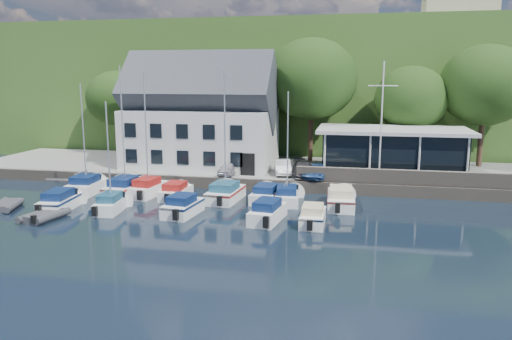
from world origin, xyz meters
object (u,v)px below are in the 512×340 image
object	(u,v)px
car_white	(283,167)
boat_r2_2	(183,205)
car_silver	(229,168)
boat_r2_0	(61,199)
club_pavilion	(392,151)
boat_r1_6	(288,150)
dinghy_1	(44,215)
boat_r2_1	(108,154)
boat_r2_3	(268,210)
flagpole	(381,122)
boat_r1_7	(341,197)
boat_r1_1	(123,138)
boat_r1_5	(266,193)
boat_r1_2	(146,140)
car_blue	(317,171)
boat_r2_4	(313,214)
dinghy_0	(6,204)
boat_r1_0	(84,137)
car_dgrey	(303,169)
boat_r1_3	(176,190)
boat_r1_4	(225,142)

from	to	relation	value
car_white	boat_r2_2	bearing A→B (deg)	-128.16
car_silver	boat_r2_0	xyz separation A→B (m)	(-10.12, -10.38, -0.83)
club_pavilion	boat_r1_6	bearing A→B (deg)	-134.28
boat_r2_2	dinghy_1	size ratio (longest dim) A/B	1.62
boat_r2_1	boat_r2_3	world-z (taller)	boat_r2_1
flagpole	boat_r1_7	size ratio (longest dim) A/B	1.44
boat_r1_1	dinghy_1	distance (m)	9.26
boat_r1_5	car_white	bearing A→B (deg)	90.49
boat_r2_0	boat_r1_2	bearing A→B (deg)	43.93
boat_r2_3	club_pavilion	bearing A→B (deg)	64.84
car_blue	club_pavilion	bearing A→B (deg)	36.11
boat_r1_5	boat_r1_1	bearing A→B (deg)	-174.57
boat_r1_6	boat_r1_1	bearing A→B (deg)	173.80
boat_r1_7	boat_r2_4	bearing A→B (deg)	-111.00
car_silver	car_white	size ratio (longest dim) A/B	0.86
boat_r1_1	dinghy_0	distance (m)	9.90
boat_r2_0	boat_r2_2	xyz separation A→B (m)	(9.32, 0.36, 0.01)
boat_r1_0	boat_r2_4	xyz separation A→B (m)	(19.39, -5.13, -4.08)
car_dgrey	boat_r1_1	world-z (taller)	boat_r1_1
boat_r2_2	boat_r1_5	bearing A→B (deg)	51.42
boat_r1_0	boat_r1_3	world-z (taller)	boat_r1_0
boat_r1_4	boat_r2_0	world-z (taller)	boat_r1_4
flagpole	dinghy_0	distance (m)	29.81
boat_r2_0	boat_r2_3	bearing A→B (deg)	-5.34
boat_r1_7	dinghy_1	distance (m)	21.15
boat_r2_4	boat_r2_0	bearing A→B (deg)	179.47
boat_r2_1	dinghy_1	size ratio (longest dim) A/B	2.63
car_dgrey	boat_r1_0	bearing A→B (deg)	-169.60
car_blue	dinghy_1	distance (m)	21.93
car_blue	boat_r1_2	size ratio (longest dim) A/B	0.40
car_blue	boat_r2_4	size ratio (longest dim) A/B	0.72
car_silver	boat_r1_7	distance (m)	11.45
boat_r2_2	boat_r1_2	bearing A→B (deg)	139.98
boat_r1_3	boat_r1_6	distance (m)	9.55
car_dgrey	boat_r1_6	bearing A→B (deg)	-104.37
car_white	boat_r1_1	bearing A→B (deg)	-164.39
car_silver	boat_r2_2	bearing A→B (deg)	-89.32
boat_r1_4	boat_r2_4	bearing A→B (deg)	-29.79
boat_r1_2	boat_r2_4	distance (m)	15.48
car_silver	car_white	world-z (taller)	car_white
boat_r2_0	boat_r1_7	bearing A→B (deg)	8.28
boat_r1_2	boat_r1_5	world-z (taller)	boat_r1_2
car_silver	boat_r1_3	size ratio (longest dim) A/B	0.65
car_blue	car_white	bearing A→B (deg)	170.16
car_dgrey	boat_r1_1	xyz separation A→B (m)	(-14.04, -5.81, 3.08)
boat_r1_3	boat_r2_1	bearing A→B (deg)	-124.84
car_blue	flagpole	world-z (taller)	flagpole
boat_r1_2	boat_r2_1	size ratio (longest dim) A/B	1.10
flagpole	boat_r1_3	size ratio (longest dim) A/B	1.91
boat_r2_1	car_white	bearing A→B (deg)	39.87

